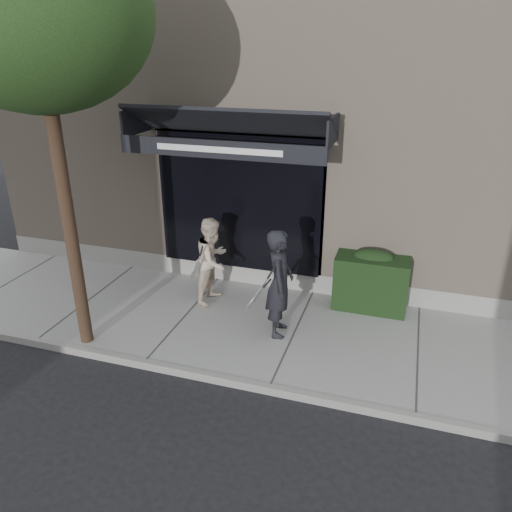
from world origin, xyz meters
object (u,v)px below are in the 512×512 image
(pedestrian_front, at_px, (279,284))
(pedestrian_back, at_px, (213,260))
(street_tree, at_px, (36,12))
(hedge, at_px, (371,280))

(pedestrian_front, distance_m, pedestrian_back, 1.65)
(street_tree, bearing_deg, hedge, 30.67)
(hedge, xyz_separation_m, pedestrian_back, (-2.83, -0.61, 0.28))
(hedge, distance_m, pedestrian_front, 1.96)
(street_tree, bearing_deg, pedestrian_back, 52.85)
(pedestrian_front, relative_size, pedestrian_back, 1.12)
(hedge, height_order, pedestrian_front, pedestrian_front)
(pedestrian_front, bearing_deg, hedge, 45.09)
(street_tree, relative_size, pedestrian_front, 3.42)
(hedge, relative_size, pedestrian_back, 0.80)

